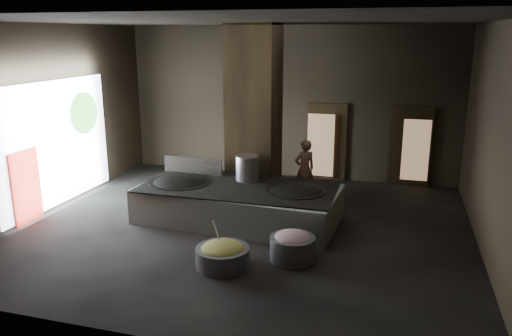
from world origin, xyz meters
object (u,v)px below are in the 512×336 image
(stock_pot, at_px, (247,168))
(meat_basin, at_px, (292,248))
(hearth_platform, at_px, (238,204))
(veg_basin, at_px, (223,257))
(wok_left, at_px, (180,185))
(cook, at_px, (305,169))
(wok_right, at_px, (296,194))

(stock_pot, distance_m, meat_basin, 2.97)
(hearth_platform, relative_size, stock_pot, 7.67)
(stock_pot, distance_m, veg_basin, 3.13)
(wok_left, height_order, cook, cook)
(cook, height_order, veg_basin, cook)
(wok_right, distance_m, cook, 2.02)
(stock_pot, height_order, veg_basin, stock_pot)
(wok_right, height_order, veg_basin, wok_right)
(wok_left, distance_m, veg_basin, 3.09)
(wok_left, distance_m, stock_pot, 1.66)
(stock_pot, xyz_separation_m, meat_basin, (1.63, -2.32, -0.89))
(hearth_platform, relative_size, cook, 2.89)
(hearth_platform, distance_m, veg_basin, 2.46)
(wok_right, relative_size, cook, 0.85)
(wok_left, bearing_deg, wok_right, 2.05)
(wok_right, xyz_separation_m, cook, (-0.18, 2.01, 0.04))
(veg_basin, height_order, meat_basin, meat_basin)
(meat_basin, bearing_deg, cook, 97.55)
(hearth_platform, relative_size, meat_basin, 5.25)
(wok_left, distance_m, meat_basin, 3.61)
(hearth_platform, distance_m, stock_pot, 0.92)
(hearth_platform, bearing_deg, meat_basin, -43.17)
(hearth_platform, bearing_deg, stock_pot, 88.23)
(veg_basin, relative_size, meat_basin, 1.16)
(wok_left, xyz_separation_m, cook, (2.62, 2.11, 0.04))
(hearth_platform, height_order, wok_left, wok_left)
(wok_left, distance_m, cook, 3.36)
(wok_right, height_order, stock_pot, stock_pot)
(stock_pot, distance_m, cook, 1.91)
(hearth_platform, bearing_deg, veg_basin, -75.37)
(meat_basin, bearing_deg, stock_pot, 125.00)
(hearth_platform, distance_m, meat_basin, 2.44)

